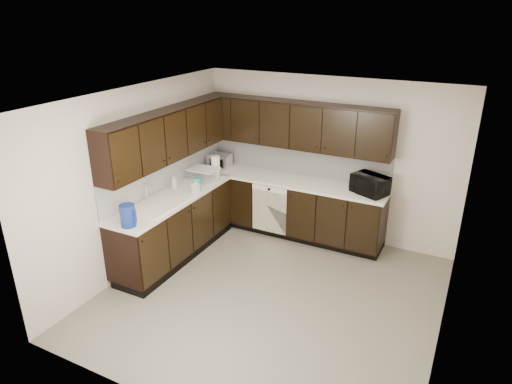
# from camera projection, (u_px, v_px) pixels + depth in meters

# --- Properties ---
(floor) EXTENTS (4.00, 4.00, 0.00)m
(floor) POSITION_uv_depth(u_px,v_px,m) (271.00, 296.00, 5.82)
(floor) COLOR gray
(floor) RESTS_ON ground
(ceiling) EXTENTS (4.00, 4.00, 0.00)m
(ceiling) POSITION_uv_depth(u_px,v_px,m) (274.00, 100.00, 4.87)
(ceiling) COLOR white
(ceiling) RESTS_ON wall_back
(wall_back) EXTENTS (4.00, 0.02, 2.50)m
(wall_back) POSITION_uv_depth(u_px,v_px,m) (328.00, 159.00, 7.00)
(wall_back) COLOR beige
(wall_back) RESTS_ON floor
(wall_left) EXTENTS (0.02, 4.00, 2.50)m
(wall_left) POSITION_uv_depth(u_px,v_px,m) (139.00, 179.00, 6.19)
(wall_left) COLOR beige
(wall_left) RESTS_ON floor
(wall_right) EXTENTS (0.02, 4.00, 2.50)m
(wall_right) POSITION_uv_depth(u_px,v_px,m) (455.00, 244.00, 4.51)
(wall_right) COLOR beige
(wall_right) RESTS_ON floor
(wall_front) EXTENTS (4.00, 0.02, 2.50)m
(wall_front) POSITION_uv_depth(u_px,v_px,m) (168.00, 296.00, 3.70)
(wall_front) COLOR beige
(wall_front) RESTS_ON floor
(lower_cabinets) EXTENTS (3.00, 2.80, 0.90)m
(lower_cabinets) POSITION_uv_depth(u_px,v_px,m) (243.00, 218.00, 7.00)
(lower_cabinets) COLOR black
(lower_cabinets) RESTS_ON floor
(countertop) EXTENTS (3.03, 2.83, 0.04)m
(countertop) POSITION_uv_depth(u_px,v_px,m) (242.00, 187.00, 6.81)
(countertop) COLOR white
(countertop) RESTS_ON lower_cabinets
(backsplash) EXTENTS (3.00, 2.80, 0.48)m
(backsplash) POSITION_uv_depth(u_px,v_px,m) (237.00, 164.00, 6.97)
(backsplash) COLOR silver
(backsplash) RESTS_ON countertop
(upper_cabinets) EXTENTS (3.00, 2.80, 0.70)m
(upper_cabinets) POSITION_uv_depth(u_px,v_px,m) (239.00, 129.00, 6.61)
(upper_cabinets) COLOR black
(upper_cabinets) RESTS_ON wall_back
(dishwasher) EXTENTS (0.58, 0.04, 0.78)m
(dishwasher) POSITION_uv_depth(u_px,v_px,m) (269.00, 206.00, 7.07)
(dishwasher) COLOR #EFE0C3
(dishwasher) RESTS_ON lower_cabinets
(sink) EXTENTS (0.54, 0.82, 0.42)m
(sink) POSITION_uv_depth(u_px,v_px,m) (159.00, 208.00, 6.18)
(sink) COLOR #EFE0C3
(sink) RESTS_ON countertop
(microwave) EXTENTS (0.59, 0.51, 0.27)m
(microwave) POSITION_uv_depth(u_px,v_px,m) (370.00, 185.00, 6.47)
(microwave) COLOR black
(microwave) RESTS_ON countertop
(soap_bottle_a) EXTENTS (0.10, 0.10, 0.21)m
(soap_bottle_a) POSITION_uv_depth(u_px,v_px,m) (196.00, 186.00, 6.52)
(soap_bottle_a) COLOR gray
(soap_bottle_a) RESTS_ON countertop
(soap_bottle_b) EXTENTS (0.11, 0.11, 0.22)m
(soap_bottle_b) POSITION_uv_depth(u_px,v_px,m) (174.00, 181.00, 6.67)
(soap_bottle_b) COLOR gray
(soap_bottle_b) RESTS_ON countertop
(toaster_oven) EXTENTS (0.39, 0.31, 0.23)m
(toaster_oven) POSITION_uv_depth(u_px,v_px,m) (219.00, 161.00, 7.54)
(toaster_oven) COLOR silver
(toaster_oven) RESTS_ON countertop
(storage_bin) EXTENTS (0.50, 0.43, 0.17)m
(storage_bin) POSITION_uv_depth(u_px,v_px,m) (203.00, 174.00, 7.03)
(storage_bin) COLOR silver
(storage_bin) RESTS_ON countertop
(blue_pitcher) EXTENTS (0.24, 0.24, 0.28)m
(blue_pitcher) POSITION_uv_depth(u_px,v_px,m) (128.00, 216.00, 5.51)
(blue_pitcher) COLOR navy
(blue_pitcher) RESTS_ON countertop
(teal_tumbler) EXTENTS (0.10, 0.10, 0.21)m
(teal_tumbler) POSITION_uv_depth(u_px,v_px,m) (197.00, 185.00, 6.56)
(teal_tumbler) COLOR #0D9886
(teal_tumbler) RESTS_ON countertop
(paper_towel_roll) EXTENTS (0.18, 0.18, 0.31)m
(paper_towel_roll) POSITION_uv_depth(u_px,v_px,m) (216.00, 165.00, 7.20)
(paper_towel_roll) COLOR white
(paper_towel_roll) RESTS_ON countertop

